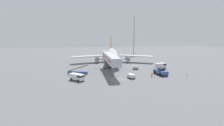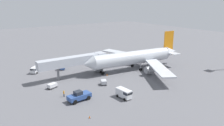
{
  "view_description": "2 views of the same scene",
  "coord_description": "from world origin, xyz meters",
  "px_view_note": "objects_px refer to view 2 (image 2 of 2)",
  "views": [
    {
      "loc": [
        -11.31,
        -49.0,
        13.47
      ],
      "look_at": [
        1.04,
        19.06,
        1.93
      ],
      "focal_mm": 26.01,
      "sensor_mm": 36.0,
      "label": 1
    },
    {
      "loc": [
        60.74,
        -19.04,
        23.8
      ],
      "look_at": [
        1.98,
        21.54,
        3.45
      ],
      "focal_mm": 35.1,
      "sensor_mm": 36.0,
      "label": 2
    }
  ],
  "objects_px": {
    "jet_bridge": "(77,61)",
    "safety_cone_alpha": "(90,117)",
    "service_van_outer_left": "(124,93)",
    "baggage_cart_mid_center": "(52,86)",
    "ground_crew_worker_foreground": "(64,93)",
    "safety_cone_bravo": "(107,75)",
    "service_van_far_left": "(36,69)",
    "pushback_tug": "(79,96)",
    "belt_loader_truck": "(61,66)",
    "airplane_at_gate": "(136,58)",
    "baggage_cart_near_left": "(104,82)"
  },
  "relations": [
    {
      "from": "baggage_cart_mid_center",
      "to": "jet_bridge",
      "type": "bearing_deg",
      "value": 116.57
    },
    {
      "from": "service_van_outer_left",
      "to": "baggage_cart_mid_center",
      "type": "distance_m",
      "value": 20.97
    },
    {
      "from": "pushback_tug",
      "to": "safety_cone_alpha",
      "type": "bearing_deg",
      "value": -12.76
    },
    {
      "from": "service_van_outer_left",
      "to": "safety_cone_alpha",
      "type": "bearing_deg",
      "value": -72.63
    },
    {
      "from": "airplane_at_gate",
      "to": "safety_cone_bravo",
      "type": "height_order",
      "value": "airplane_at_gate"
    },
    {
      "from": "jet_bridge",
      "to": "pushback_tug",
      "type": "relative_size",
      "value": 3.77
    },
    {
      "from": "baggage_cart_mid_center",
      "to": "safety_cone_bravo",
      "type": "distance_m",
      "value": 18.69
    },
    {
      "from": "airplane_at_gate",
      "to": "service_van_far_left",
      "type": "distance_m",
      "value": 34.89
    },
    {
      "from": "baggage_cart_near_left",
      "to": "safety_cone_alpha",
      "type": "distance_m",
      "value": 19.24
    },
    {
      "from": "baggage_cart_near_left",
      "to": "ground_crew_worker_foreground",
      "type": "bearing_deg",
      "value": -84.28
    },
    {
      "from": "pushback_tug",
      "to": "service_van_outer_left",
      "type": "distance_m",
      "value": 11.26
    },
    {
      "from": "jet_bridge",
      "to": "safety_cone_alpha",
      "type": "relative_size",
      "value": 40.53
    },
    {
      "from": "jet_bridge",
      "to": "belt_loader_truck",
      "type": "distance_m",
      "value": 12.7
    },
    {
      "from": "pushback_tug",
      "to": "ground_crew_worker_foreground",
      "type": "bearing_deg",
      "value": -151.9
    },
    {
      "from": "ground_crew_worker_foreground",
      "to": "service_van_far_left",
      "type": "bearing_deg",
      "value": -179.94
    },
    {
      "from": "belt_loader_truck",
      "to": "service_van_outer_left",
      "type": "xyz_separation_m",
      "value": [
        33.69,
        3.2,
        0.57
      ]
    },
    {
      "from": "baggage_cart_near_left",
      "to": "baggage_cart_mid_center",
      "type": "distance_m",
      "value": 14.69
    },
    {
      "from": "baggage_cart_mid_center",
      "to": "ground_crew_worker_foreground",
      "type": "height_order",
      "value": "ground_crew_worker_foreground"
    },
    {
      "from": "service_van_outer_left",
      "to": "safety_cone_bravo",
      "type": "relative_size",
      "value": 6.89
    },
    {
      "from": "service_van_outer_left",
      "to": "baggage_cart_near_left",
      "type": "distance_m",
      "value": 10.7
    },
    {
      "from": "airplane_at_gate",
      "to": "baggage_cart_mid_center",
      "type": "height_order",
      "value": "airplane_at_gate"
    },
    {
      "from": "service_van_far_left",
      "to": "safety_cone_bravo",
      "type": "height_order",
      "value": "service_van_far_left"
    },
    {
      "from": "service_van_outer_left",
      "to": "baggage_cart_near_left",
      "type": "height_order",
      "value": "service_van_outer_left"
    },
    {
      "from": "pushback_tug",
      "to": "service_van_far_left",
      "type": "relative_size",
      "value": 1.25
    },
    {
      "from": "baggage_cart_mid_center",
      "to": "ground_crew_worker_foreground",
      "type": "bearing_deg",
      "value": 3.57
    },
    {
      "from": "service_van_outer_left",
      "to": "airplane_at_gate",
      "type": "bearing_deg",
      "value": 133.03
    },
    {
      "from": "service_van_far_left",
      "to": "pushback_tug",
      "type": "bearing_deg",
      "value": 4.57
    },
    {
      "from": "airplane_at_gate",
      "to": "pushback_tug",
      "type": "xyz_separation_m",
      "value": [
        11.9,
        -28.27,
        -3.14
      ]
    },
    {
      "from": "pushback_tug",
      "to": "baggage_cart_near_left",
      "type": "xyz_separation_m",
      "value": [
        -5.51,
        10.71,
        -0.41
      ]
    },
    {
      "from": "baggage_cart_mid_center",
      "to": "airplane_at_gate",
      "type": "bearing_deg",
      "value": 90.71
    },
    {
      "from": "pushback_tug",
      "to": "baggage_cart_mid_center",
      "type": "xyz_separation_m",
      "value": [
        -11.51,
        -2.71,
        -0.42
      ]
    },
    {
      "from": "baggage_cart_near_left",
      "to": "pushback_tug",
      "type": "bearing_deg",
      "value": -62.75
    },
    {
      "from": "belt_loader_truck",
      "to": "baggage_cart_mid_center",
      "type": "distance_m",
      "value": 19.5
    },
    {
      "from": "service_van_outer_left",
      "to": "service_van_far_left",
      "type": "bearing_deg",
      "value": -159.93
    },
    {
      "from": "pushback_tug",
      "to": "baggage_cart_near_left",
      "type": "distance_m",
      "value": 12.05
    },
    {
      "from": "safety_cone_alpha",
      "to": "safety_cone_bravo",
      "type": "height_order",
      "value": "safety_cone_bravo"
    },
    {
      "from": "service_van_outer_left",
      "to": "safety_cone_bravo",
      "type": "distance_m",
      "value": 17.96
    },
    {
      "from": "airplane_at_gate",
      "to": "pushback_tug",
      "type": "relative_size",
      "value": 6.83
    },
    {
      "from": "service_van_outer_left",
      "to": "safety_cone_bravo",
      "type": "height_order",
      "value": "service_van_outer_left"
    },
    {
      "from": "airplane_at_gate",
      "to": "belt_loader_truck",
      "type": "height_order",
      "value": "airplane_at_gate"
    },
    {
      "from": "pushback_tug",
      "to": "safety_cone_alpha",
      "type": "xyz_separation_m",
      "value": [
        8.91,
        -2.02,
        -0.91
      ]
    },
    {
      "from": "belt_loader_truck",
      "to": "jet_bridge",
      "type": "bearing_deg",
      "value": 3.58
    },
    {
      "from": "ground_crew_worker_foreground",
      "to": "baggage_cart_mid_center",
      "type": "bearing_deg",
      "value": -176.43
    },
    {
      "from": "belt_loader_truck",
      "to": "pushback_tug",
      "type": "bearing_deg",
      "value": -13.42
    },
    {
      "from": "service_van_far_left",
      "to": "baggage_cart_near_left",
      "type": "bearing_deg",
      "value": 29.5
    },
    {
      "from": "belt_loader_truck",
      "to": "airplane_at_gate",
      "type": "bearing_deg",
      "value": 52.22
    },
    {
      "from": "service_van_outer_left",
      "to": "ground_crew_worker_foreground",
      "type": "height_order",
      "value": "service_van_outer_left"
    },
    {
      "from": "belt_loader_truck",
      "to": "baggage_cart_near_left",
      "type": "height_order",
      "value": "belt_loader_truck"
    },
    {
      "from": "safety_cone_alpha",
      "to": "safety_cone_bravo",
      "type": "distance_m",
      "value": 27.41
    },
    {
      "from": "pushback_tug",
      "to": "belt_loader_truck",
      "type": "bearing_deg",
      "value": 166.58
    }
  ]
}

